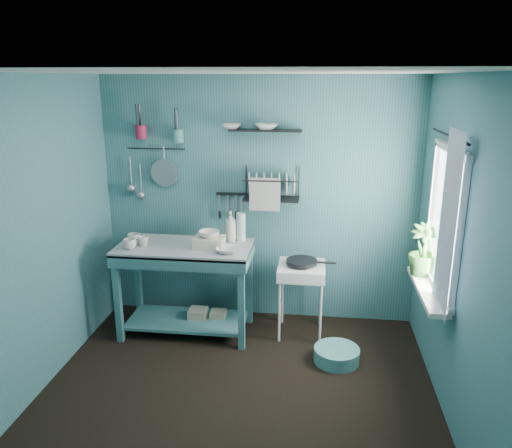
# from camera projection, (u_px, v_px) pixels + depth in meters

# --- Properties ---
(floor) EXTENTS (3.20, 3.20, 0.00)m
(floor) POSITION_uv_depth(u_px,v_px,m) (237.00, 396.00, 4.01)
(floor) COLOR black
(floor) RESTS_ON ground
(ceiling) EXTENTS (3.20, 3.20, 0.00)m
(ceiling) POSITION_uv_depth(u_px,v_px,m) (233.00, 72.00, 3.31)
(ceiling) COLOR silver
(ceiling) RESTS_ON ground
(wall_back) EXTENTS (3.20, 0.00, 3.20)m
(wall_back) POSITION_uv_depth(u_px,v_px,m) (259.00, 201.00, 5.09)
(wall_back) COLOR #36696F
(wall_back) RESTS_ON ground
(wall_front) EXTENTS (3.20, 0.00, 3.20)m
(wall_front) POSITION_uv_depth(u_px,v_px,m) (180.00, 359.00, 2.23)
(wall_front) COLOR #36696F
(wall_front) RESTS_ON ground
(wall_left) EXTENTS (0.00, 3.00, 3.00)m
(wall_left) POSITION_uv_depth(u_px,v_px,m) (31.00, 241.00, 3.85)
(wall_left) COLOR #36696F
(wall_left) RESTS_ON ground
(wall_right) EXTENTS (0.00, 3.00, 3.00)m
(wall_right) POSITION_uv_depth(u_px,v_px,m) (461.00, 259.00, 3.47)
(wall_right) COLOR #36696F
(wall_right) RESTS_ON ground
(work_counter) EXTENTS (1.37, 0.82, 0.91)m
(work_counter) POSITION_uv_depth(u_px,v_px,m) (186.00, 289.00, 4.92)
(work_counter) COLOR #366C73
(work_counter) RESTS_ON floor
(mug_left) EXTENTS (0.12, 0.12, 0.10)m
(mug_left) POSITION_uv_depth(u_px,v_px,m) (130.00, 244.00, 4.68)
(mug_left) COLOR silver
(mug_left) RESTS_ON work_counter
(mug_mid) EXTENTS (0.14, 0.14, 0.09)m
(mug_mid) POSITION_uv_depth(u_px,v_px,m) (144.00, 241.00, 4.77)
(mug_mid) COLOR silver
(mug_mid) RESTS_ON work_counter
(mug_right) EXTENTS (0.17, 0.17, 0.10)m
(mug_right) POSITION_uv_depth(u_px,v_px,m) (134.00, 239.00, 4.84)
(mug_right) COLOR silver
(mug_right) RESTS_ON work_counter
(wash_tub) EXTENTS (0.28, 0.22, 0.10)m
(wash_tub) POSITION_uv_depth(u_px,v_px,m) (209.00, 242.00, 4.73)
(wash_tub) COLOR beige
(wash_tub) RESTS_ON work_counter
(tub_bowl) EXTENTS (0.20, 0.19, 0.06)m
(tub_bowl) POSITION_uv_depth(u_px,v_px,m) (209.00, 234.00, 4.71)
(tub_bowl) COLOR silver
(tub_bowl) RESTS_ON wash_tub
(soap_bottle) EXTENTS (0.12, 0.12, 0.30)m
(soap_bottle) POSITION_uv_depth(u_px,v_px,m) (231.00, 226.00, 4.89)
(soap_bottle) COLOR beige
(soap_bottle) RESTS_ON work_counter
(water_bottle) EXTENTS (0.09, 0.09, 0.28)m
(water_bottle) POSITION_uv_depth(u_px,v_px,m) (241.00, 227.00, 4.90)
(water_bottle) COLOR silver
(water_bottle) RESTS_ON work_counter
(counter_bowl) EXTENTS (0.22, 0.22, 0.05)m
(counter_bowl) POSITION_uv_depth(u_px,v_px,m) (227.00, 250.00, 4.59)
(counter_bowl) COLOR silver
(counter_bowl) RESTS_ON work_counter
(hotplate_stand) EXTENTS (0.50, 0.50, 0.72)m
(hotplate_stand) POSITION_uv_depth(u_px,v_px,m) (301.00, 299.00, 4.92)
(hotplate_stand) COLOR white
(hotplate_stand) RESTS_ON floor
(frying_pan) EXTENTS (0.30, 0.30, 0.03)m
(frying_pan) POSITION_uv_depth(u_px,v_px,m) (302.00, 262.00, 4.81)
(frying_pan) COLOR black
(frying_pan) RESTS_ON hotplate_stand
(knife_strip) EXTENTS (0.32, 0.03, 0.03)m
(knife_strip) POSITION_uv_depth(u_px,v_px,m) (232.00, 194.00, 5.07)
(knife_strip) COLOR black
(knife_strip) RESTS_ON wall_back
(dish_rack) EXTENTS (0.58, 0.33, 0.32)m
(dish_rack) POSITION_uv_depth(u_px,v_px,m) (271.00, 184.00, 4.89)
(dish_rack) COLOR black
(dish_rack) RESTS_ON wall_back
(upper_shelf) EXTENTS (0.70, 0.19, 0.02)m
(upper_shelf) POSITION_uv_depth(u_px,v_px,m) (265.00, 130.00, 4.78)
(upper_shelf) COLOR black
(upper_shelf) RESTS_ON wall_back
(shelf_bowl_left) EXTENTS (0.21, 0.21, 0.05)m
(shelf_bowl_left) POSITION_uv_depth(u_px,v_px,m) (231.00, 127.00, 4.81)
(shelf_bowl_left) COLOR silver
(shelf_bowl_left) RESTS_ON upper_shelf
(shelf_bowl_right) EXTENTS (0.24, 0.24, 0.05)m
(shelf_bowl_right) POSITION_uv_depth(u_px,v_px,m) (266.00, 121.00, 4.76)
(shelf_bowl_right) COLOR silver
(shelf_bowl_right) RESTS_ON upper_shelf
(utensil_cup_magenta) EXTENTS (0.11, 0.11, 0.13)m
(utensil_cup_magenta) POSITION_uv_depth(u_px,v_px,m) (141.00, 132.00, 4.96)
(utensil_cup_magenta) COLOR maroon
(utensil_cup_magenta) RESTS_ON wall_back
(utensil_cup_teal) EXTENTS (0.11, 0.11, 0.13)m
(utensil_cup_teal) POSITION_uv_depth(u_px,v_px,m) (178.00, 136.00, 4.92)
(utensil_cup_teal) COLOR teal
(utensil_cup_teal) RESTS_ON wall_back
(colander) EXTENTS (0.28, 0.03, 0.28)m
(colander) POSITION_uv_depth(u_px,v_px,m) (165.00, 173.00, 5.08)
(colander) COLOR #999BA0
(colander) RESTS_ON wall_back
(ladle_outer) EXTENTS (0.01, 0.01, 0.30)m
(ladle_outer) POSITION_uv_depth(u_px,v_px,m) (131.00, 171.00, 5.13)
(ladle_outer) COLOR #999BA0
(ladle_outer) RESTS_ON wall_back
(ladle_inner) EXTENTS (0.01, 0.01, 0.30)m
(ladle_inner) POSITION_uv_depth(u_px,v_px,m) (141.00, 178.00, 5.14)
(ladle_inner) COLOR #999BA0
(ladle_inner) RESTS_ON wall_back
(hook_rail) EXTENTS (0.60, 0.01, 0.01)m
(hook_rail) POSITION_uv_depth(u_px,v_px,m) (156.00, 149.00, 5.04)
(hook_rail) COLOR black
(hook_rail) RESTS_ON wall_back
(window_glass) EXTENTS (0.00, 1.10, 1.10)m
(window_glass) POSITION_uv_depth(u_px,v_px,m) (446.00, 221.00, 3.86)
(window_glass) COLOR white
(window_glass) RESTS_ON wall_right
(windowsill) EXTENTS (0.16, 0.95, 0.04)m
(windowsill) POSITION_uv_depth(u_px,v_px,m) (427.00, 290.00, 4.04)
(windowsill) COLOR white
(windowsill) RESTS_ON wall_right
(curtain) EXTENTS (0.00, 1.35, 1.35)m
(curtain) POSITION_uv_depth(u_px,v_px,m) (447.00, 225.00, 3.57)
(curtain) COLOR silver
(curtain) RESTS_ON wall_right
(curtain_rod) EXTENTS (0.02, 1.05, 0.02)m
(curtain_rod) POSITION_uv_depth(u_px,v_px,m) (449.00, 136.00, 3.68)
(curtain_rod) COLOR black
(curtain_rod) RESTS_ON wall_right
(potted_plant) EXTENTS (0.29, 0.29, 0.45)m
(potted_plant) POSITION_uv_depth(u_px,v_px,m) (423.00, 250.00, 4.25)
(potted_plant) COLOR #39712D
(potted_plant) RESTS_ON windowsill
(storage_tin_large) EXTENTS (0.18, 0.18, 0.22)m
(storage_tin_large) POSITION_uv_depth(u_px,v_px,m) (198.00, 319.00, 5.06)
(storage_tin_large) COLOR gray
(storage_tin_large) RESTS_ON floor
(storage_tin_small) EXTENTS (0.15, 0.15, 0.20)m
(storage_tin_small) POSITION_uv_depth(u_px,v_px,m) (218.00, 320.00, 5.06)
(storage_tin_small) COLOR gray
(storage_tin_small) RESTS_ON floor
(floor_basin) EXTENTS (0.41, 0.41, 0.13)m
(floor_basin) POSITION_uv_depth(u_px,v_px,m) (337.00, 355.00, 4.49)
(floor_basin) COLOR teal
(floor_basin) RESTS_ON floor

